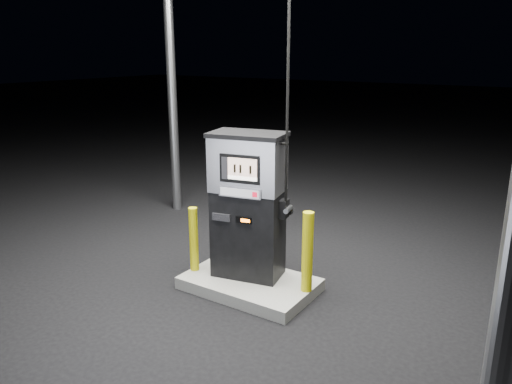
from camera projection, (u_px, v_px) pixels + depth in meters
The scene contains 5 objects.
ground at pixel (250, 289), 6.26m from camera, with size 80.00×80.00×0.00m, color black.
pump_island at pixel (250, 284), 6.24m from camera, with size 1.60×1.00×0.15m, color slate.
fuel_dispenser at pixel (248, 204), 6.09m from camera, with size 1.04×0.71×3.76m.
bollard_left at pixel (194, 239), 6.35m from camera, with size 0.11×0.11×0.84m, color #C3BC0A.
bollard_right at pixel (307, 252), 5.78m from camera, with size 0.13×0.13×0.97m, color #C3BC0A.
Camera 1 is at (3.18, -4.71, 2.90)m, focal length 35.00 mm.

